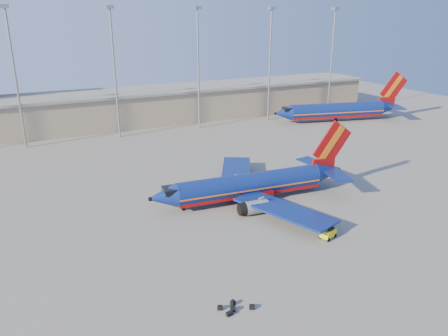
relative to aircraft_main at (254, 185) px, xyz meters
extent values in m
plane|color=slate|center=(-4.92, -0.69, -2.39)|extent=(220.00, 220.00, 0.00)
cube|color=gray|center=(5.08, 57.31, 1.61)|extent=(120.00, 15.00, 8.00)
cube|color=slate|center=(5.08, 57.31, 5.81)|extent=(122.00, 16.00, 0.60)
cylinder|color=gray|center=(-29.92, 45.31, 11.61)|extent=(0.44, 0.44, 28.00)
cube|color=gray|center=(-29.92, 45.31, 25.91)|extent=(1.60, 1.60, 0.70)
cylinder|color=gray|center=(-9.92, 45.31, 11.61)|extent=(0.44, 0.44, 28.00)
cube|color=gray|center=(-9.92, 45.31, 25.91)|extent=(1.60, 1.60, 0.70)
cylinder|color=gray|center=(10.08, 45.31, 11.61)|extent=(0.44, 0.44, 28.00)
cube|color=gray|center=(10.08, 45.31, 25.91)|extent=(1.60, 1.60, 0.70)
cylinder|color=gray|center=(30.08, 45.31, 11.61)|extent=(0.44, 0.44, 28.00)
cube|color=gray|center=(30.08, 45.31, 25.91)|extent=(1.60, 1.60, 0.70)
cylinder|color=gray|center=(50.08, 45.31, 11.61)|extent=(0.44, 0.44, 28.00)
cube|color=gray|center=(50.08, 45.31, 25.91)|extent=(1.60, 1.60, 0.70)
cylinder|color=navy|center=(-0.79, 0.06, 0.15)|extent=(22.79, 5.20, 3.48)
cube|color=maroon|center=(-0.79, 0.06, -0.74)|extent=(22.74, 4.54, 1.22)
cube|color=orange|center=(-0.79, 0.06, -0.08)|extent=(22.79, 5.24, 0.21)
cone|color=navy|center=(-14.02, 1.08, 0.15)|extent=(4.21, 3.77, 3.48)
cube|color=black|center=(-12.80, 0.98, 1.05)|extent=(2.44, 2.61, 0.75)
cone|color=navy|center=(12.91, -0.99, 0.48)|extent=(5.15, 3.85, 3.48)
cube|color=maroon|center=(12.16, -0.93, 1.75)|extent=(3.98, 0.82, 2.07)
cube|color=maroon|center=(13.48, -1.03, 5.05)|extent=(6.91, 0.83, 7.51)
cube|color=orange|center=(13.29, -1.02, 5.05)|extent=(4.61, 0.75, 5.89)
cube|color=navy|center=(12.78, 2.23, 1.00)|extent=(3.60, 6.35, 0.21)
cube|color=navy|center=(12.29, -4.15, 1.00)|extent=(4.41, 6.58, 0.21)
cube|color=navy|center=(1.25, 8.21, -0.70)|extent=(11.08, 15.07, 0.33)
cube|color=navy|center=(-0.02, -8.31, -0.70)|extent=(9.33, 15.32, 0.33)
cube|color=maroon|center=(-0.32, 0.02, -1.12)|extent=(5.91, 4.09, 0.94)
cylinder|color=gray|center=(-1.54, 5.03, -1.31)|extent=(3.53, 2.23, 1.98)
cylinder|color=gray|center=(-2.29, -4.73, -1.31)|extent=(3.53, 2.23, 1.98)
cylinder|color=gray|center=(-11.11, 0.85, -1.87)|extent=(0.24, 0.24, 1.04)
cylinder|color=black|center=(-11.11, 0.85, -2.09)|extent=(0.62, 0.28, 0.60)
cylinder|color=black|center=(0.80, 2.39, -1.99)|extent=(0.83, 0.58, 0.79)
cylinder|color=black|center=(0.43, -2.49, -1.99)|extent=(0.83, 0.58, 0.79)
cylinder|color=navy|center=(45.54, 36.17, 0.48)|extent=(25.75, 9.52, 3.93)
cube|color=maroon|center=(45.54, 36.17, -0.53)|extent=(25.59, 8.80, 1.38)
cube|color=orange|center=(45.54, 36.17, 0.21)|extent=(25.76, 9.56, 0.23)
cone|color=navy|center=(30.93, 39.51, 0.48)|extent=(5.23, 4.83, 3.93)
cube|color=black|center=(32.27, 39.20, 1.49)|extent=(3.10, 3.26, 0.85)
cone|color=navy|center=(60.68, 32.71, 0.85)|extent=(6.27, 5.07, 3.93)
cube|color=maroon|center=(59.85, 32.90, 2.29)|extent=(4.48, 1.57, 2.34)
cube|color=maroon|center=(61.30, 32.57, 6.01)|extent=(7.68, 2.07, 8.48)
cube|color=orange|center=(61.09, 32.61, 6.01)|extent=(5.16, 1.59, 6.65)
cube|color=navy|center=(61.07, 36.33, 1.44)|extent=(3.29, 6.85, 0.23)
cube|color=navy|center=(59.46, 29.28, 1.44)|extent=(5.76, 7.52, 0.23)
cylinder|color=black|center=(45.54, 36.17, -1.91)|extent=(0.89, 0.89, 0.96)
cube|color=yellow|center=(2.39, -14.83, -1.64)|extent=(2.38, 1.85, 1.00)
cube|color=black|center=(2.39, -14.83, -1.04)|extent=(1.32, 1.38, 0.35)
cylinder|color=black|center=(1.45, -14.59, -2.13)|extent=(0.55, 0.35, 0.52)
cylinder|color=black|center=(1.83, -15.62, -2.13)|extent=(0.55, 0.35, 0.52)
cylinder|color=black|center=(2.95, -14.03, -2.13)|extent=(0.55, 0.35, 0.52)
cylinder|color=black|center=(3.33, -15.07, -2.13)|extent=(0.55, 0.35, 0.52)
cube|color=black|center=(-14.98, -22.49, -2.14)|extent=(0.62, 0.58, 0.50)
cube|color=black|center=(-15.55, -22.90, -2.20)|extent=(0.67, 0.45, 0.38)
cube|color=black|center=(-13.17, -22.96, -2.18)|extent=(0.64, 0.60, 0.41)
cube|color=black|center=(-15.98, -21.75, -2.17)|extent=(0.61, 0.53, 0.43)
cube|color=black|center=(-14.56, -21.64, -2.15)|extent=(0.59, 0.55, 0.49)
camera|label=1|loc=(-30.86, -53.32, 24.22)|focal=35.00mm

